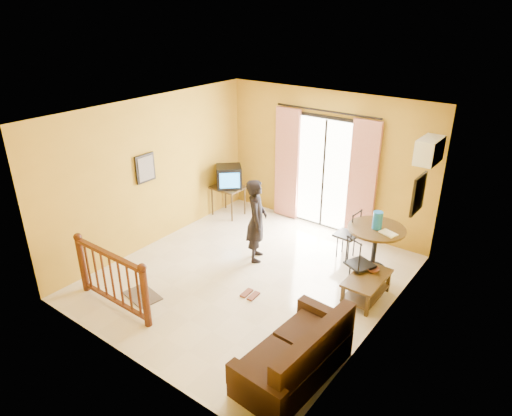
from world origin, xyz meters
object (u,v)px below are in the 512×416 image
Objects in this scene: television at (229,177)px; standing_person at (257,220)px; dining_table at (376,236)px; sofa at (297,357)px; coffee_table at (367,284)px.

television is 0.46× the size of standing_person.
dining_table is 2.98m from sofa.
television is at bearing 143.19° from sofa.
television is 3.93m from coffee_table.
sofa reaches higher than coffee_table.
standing_person is at bearing -153.63° from dining_table.
standing_person reaches higher than television.
dining_table is at bearing 107.10° from coffee_table.
dining_table is 1.01m from coffee_table.
standing_person is (1.59, -1.15, -0.13)m from television.
dining_table is 0.64× the size of standing_person.
television is 3.46m from dining_table.
sofa is at bearing -84.61° from dining_table.
standing_person is (-2.13, -0.02, 0.50)m from coffee_table.
sofa is (0.28, -2.95, -0.34)m from dining_table.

